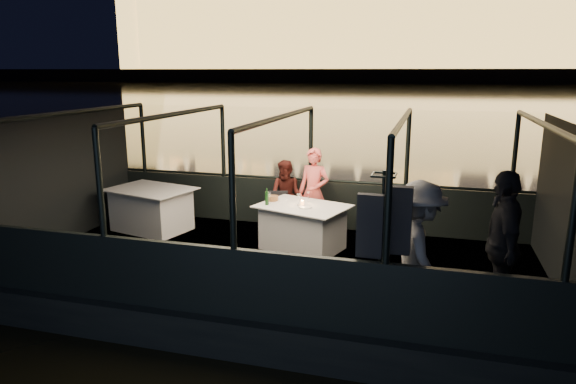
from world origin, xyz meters
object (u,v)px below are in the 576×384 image
(person_woman_coral, at_px, (314,196))
(person_man_maroon, at_px, (287,192))
(passenger_stripe, at_px, (419,252))
(passenger_dark, at_px, (501,251))
(coat_stand, at_px, (381,255))
(wine_bottle, at_px, (267,196))
(chair_port_left, at_px, (275,212))
(dining_table_central, at_px, (303,227))
(dining_table_aft, at_px, (152,210))
(chair_port_right, at_px, (309,212))

(person_woman_coral, xyz_separation_m, person_man_maroon, (-0.55, 0.13, 0.00))
(passenger_stripe, height_order, passenger_dark, passenger_dark)
(coat_stand, distance_m, wine_bottle, 3.14)
(chair_port_left, xyz_separation_m, passenger_dark, (3.59, -2.31, 0.40))
(dining_table_central, relative_size, passenger_stripe, 0.84)
(dining_table_aft, bearing_deg, passenger_stripe, -24.90)
(chair_port_left, height_order, person_woman_coral, person_woman_coral)
(dining_table_aft, distance_m, person_woman_coral, 3.11)
(person_woman_coral, relative_size, passenger_stripe, 0.94)
(dining_table_central, height_order, passenger_stripe, passenger_stripe)
(dining_table_aft, height_order, passenger_dark, passenger_dark)
(coat_stand, bearing_deg, passenger_stripe, 40.40)
(passenger_dark, bearing_deg, chair_port_right, -132.45)
(coat_stand, height_order, passenger_dark, coat_stand)
(chair_port_right, bearing_deg, wine_bottle, -103.96)
(person_man_maroon, height_order, passenger_stripe, passenger_stripe)
(chair_port_left, height_order, chair_port_right, chair_port_right)
(person_woman_coral, distance_m, passenger_dark, 3.87)
(chair_port_left, bearing_deg, passenger_stripe, -61.86)
(person_woman_coral, bearing_deg, passenger_stripe, -43.47)
(coat_stand, height_order, passenger_stripe, coat_stand)
(person_man_maroon, bearing_deg, dining_table_central, -53.74)
(chair_port_right, relative_size, person_woman_coral, 0.51)
(person_woman_coral, bearing_deg, passenger_dark, -28.90)
(coat_stand, distance_m, passenger_dark, 1.54)
(chair_port_left, bearing_deg, wine_bottle, -101.43)
(dining_table_aft, relative_size, passenger_dark, 0.83)
(chair_port_right, bearing_deg, dining_table_central, -67.43)
(coat_stand, relative_size, passenger_dark, 1.02)
(chair_port_right, xyz_separation_m, passenger_stripe, (2.04, -2.82, 0.40))
(passenger_dark, relative_size, wine_bottle, 6.46)
(passenger_stripe, bearing_deg, coat_stand, 109.67)
(chair_port_right, height_order, passenger_stripe, passenger_stripe)
(chair_port_left, distance_m, person_woman_coral, 0.77)
(chair_port_left, distance_m, passenger_dark, 4.29)
(dining_table_aft, bearing_deg, chair_port_left, 7.42)
(dining_table_aft, distance_m, person_man_maroon, 2.61)
(dining_table_aft, bearing_deg, dining_table_central, -4.94)
(person_man_maroon, xyz_separation_m, wine_bottle, (-0.05, -1.05, 0.17))
(person_woman_coral, bearing_deg, chair_port_left, -148.74)
(chair_port_right, xyz_separation_m, passenger_dark, (3.00, -2.50, 0.40))
(coat_stand, bearing_deg, dining_table_central, 122.44)
(dining_table_central, bearing_deg, person_woman_coral, 89.69)
(chair_port_right, distance_m, coat_stand, 3.59)
(passenger_dark, bearing_deg, passenger_stripe, -74.27)
(chair_port_left, relative_size, passenger_dark, 0.43)
(dining_table_aft, bearing_deg, person_man_maroon, 15.15)
(chair_port_left, distance_m, passenger_stripe, 3.74)
(coat_stand, height_order, person_man_maroon, coat_stand)
(dining_table_central, xyz_separation_m, wine_bottle, (-0.60, -0.12, 0.53))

